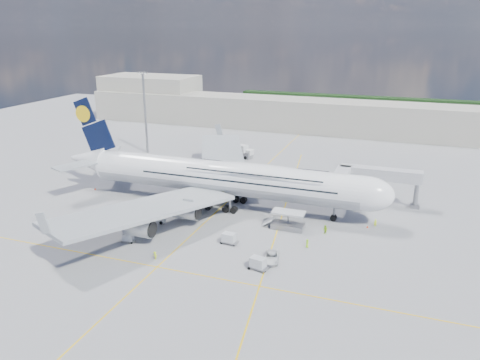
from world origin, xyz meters
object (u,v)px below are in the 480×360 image
(cargo_loader, at_px, (287,223))
(crew_nose, at_px, (375,223))
(dolly_row_a, at_px, (102,223))
(cone_wing_right_outer, at_px, (98,233))
(light_mast, at_px, (145,112))
(service_van, at_px, (272,257))
(dolly_nose_far, at_px, (258,263))
(cone_tail, at_px, (95,189))
(crew_wing, at_px, (132,211))
(catering_truck_inner, at_px, (217,178))
(airliner, at_px, (224,177))
(cone_nose, at_px, (367,227))
(crew_loader, at_px, (325,230))
(crew_van, at_px, (307,243))
(dolly_row_c, at_px, (128,237))
(crew_tug, at_px, (155,256))
(jet_bridge, at_px, (365,177))
(baggage_tug, at_px, (158,219))
(catering_truck_outer, at_px, (242,152))
(dolly_row_b, at_px, (159,212))
(dolly_nose_near, at_px, (229,238))
(cone_wing_left_inner, at_px, (238,186))
(cone_wing_right_inner, at_px, (151,222))
(dolly_back, at_px, (86,219))
(cone_wing_left_outer, at_px, (200,163))

(cargo_loader, relative_size, crew_nose, 5.15)
(dolly_row_a, xyz_separation_m, cone_wing_right_outer, (0.74, -2.55, -0.87))
(light_mast, height_order, service_van, light_mast)
(dolly_nose_far, xyz_separation_m, cone_tail, (-50.33, 24.27, -0.90))
(crew_wing, bearing_deg, catering_truck_inner, 9.35)
(airliner, relative_size, cone_nose, 156.66)
(crew_loader, height_order, crew_van, crew_loader)
(cone_wing_right_outer, bearing_deg, cone_tail, 127.23)
(dolly_row_c, height_order, crew_tug, dolly_row_c)
(jet_bridge, height_order, baggage_tug, jet_bridge)
(catering_truck_outer, distance_m, crew_nose, 58.89)
(dolly_row_a, distance_m, dolly_row_b, 12.78)
(airliner, bearing_deg, cone_wing_right_outer, -128.52)
(dolly_nose_near, height_order, crew_nose, dolly_nose_near)
(dolly_row_b, xyz_separation_m, cone_wing_left_inner, (10.23, 22.53, -0.03))
(baggage_tug, relative_size, crew_loader, 1.61)
(crew_van, bearing_deg, catering_truck_outer, 6.00)
(crew_loader, bearing_deg, dolly_row_b, -138.38)
(crew_van, bearing_deg, crew_wing, 61.67)
(dolly_row_a, bearing_deg, crew_van, -5.20)
(cargo_loader, relative_size, catering_truck_outer, 1.18)
(catering_truck_inner, distance_m, catering_truck_outer, 26.63)
(dolly_nose_far, relative_size, crew_wing, 2.05)
(cone_tail, bearing_deg, catering_truck_inner, 27.17)
(cone_wing_right_inner, bearing_deg, cone_wing_left_inner, 71.69)
(cargo_loader, xyz_separation_m, cone_wing_right_inner, (-27.15, -7.04, -0.97))
(dolly_row_a, height_order, dolly_row_c, dolly_row_a)
(dolly_row_b, bearing_deg, dolly_back, -151.53)
(service_van, distance_m, cone_tail, 55.71)
(dolly_nose_near, relative_size, cone_wing_left_outer, 6.08)
(airliner, relative_size, catering_truck_inner, 11.25)
(dolly_row_a, xyz_separation_m, crew_tug, (16.61, -7.93, -0.35))
(light_mast, xyz_separation_m, dolly_nose_near, (48.26, -52.47, -12.09))
(jet_bridge, height_order, dolly_back, jet_bridge)
(dolly_nose_far, bearing_deg, catering_truck_inner, 133.25)
(crew_van, bearing_deg, baggage_tug, 63.95)
(cargo_loader, distance_m, cone_wing_left_outer, 50.72)
(dolly_nose_near, distance_m, crew_tug, 14.27)
(cone_nose, bearing_deg, cone_wing_right_outer, -156.98)
(dolly_row_c, xyz_separation_m, catering_truck_inner, (3.10, 36.56, 0.92))
(crew_van, height_order, cone_wing_left_inner, crew_van)
(crew_nose, bearing_deg, baggage_tug, -168.89)
(jet_bridge, relative_size, baggage_tug, 5.95)
(dolly_row_b, xyz_separation_m, dolly_nose_far, (27.74, -15.88, 0.82))
(catering_truck_inner, bearing_deg, cone_wing_right_inner, -124.52)
(jet_bridge, height_order, cone_nose, jet_bridge)
(dolly_row_b, height_order, baggage_tug, baggage_tug)
(catering_truck_outer, xyz_separation_m, cone_wing_left_outer, (-9.15, -10.76, -1.62))
(baggage_tug, bearing_deg, cone_nose, 9.52)
(crew_wing, bearing_deg, crew_nose, -46.89)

